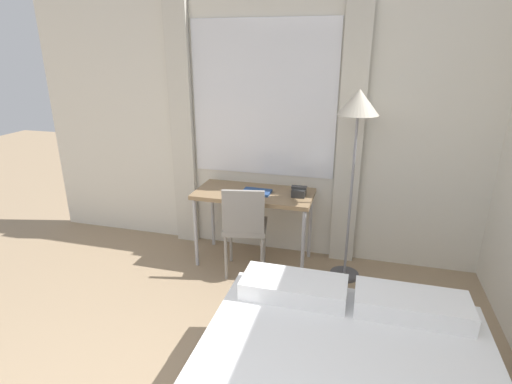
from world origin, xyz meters
name	(u,v)px	position (x,y,z in m)	size (l,w,h in m)	color
wall_back_with_window	(270,125)	(-0.01, 3.15, 1.35)	(5.19, 0.13, 2.70)	silver
desk	(254,199)	(-0.08, 2.80, 0.69)	(1.15, 0.55, 0.76)	#937551
desk_chair	(245,224)	(-0.09, 2.53, 0.53)	(0.47, 0.47, 0.90)	gray
standing_lamp	(357,121)	(0.85, 2.74, 1.50)	(0.35, 0.35, 1.77)	#4C4C51
telephone	(299,192)	(0.37, 2.81, 0.80)	(0.14, 0.14, 0.10)	#2D2D2D
book	(257,192)	(-0.04, 2.77, 0.77)	(0.28, 0.19, 0.02)	navy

